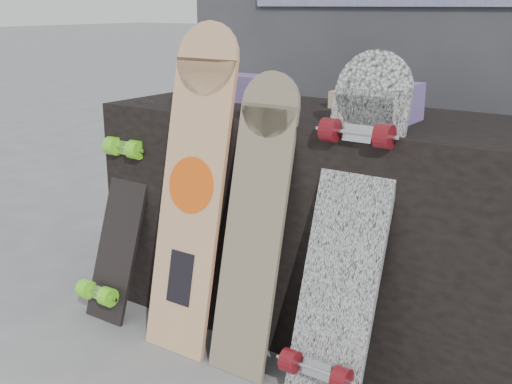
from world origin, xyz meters
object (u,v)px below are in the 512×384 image
Objects in this scene: longboard_cascadia at (348,226)px; skateboard_dark at (121,208)px; vendor_table at (324,221)px; longboard_geisha at (193,180)px; longboard_celtic at (256,216)px.

longboard_cascadia is 1.27× the size of skateboard_dark.
skateboard_dark is at bearing -153.20° from vendor_table.
longboard_geisha is at bearing -130.74° from vendor_table.
longboard_cascadia reaches higher than longboard_celtic.
vendor_table is 1.66× the size of longboard_celtic.
vendor_table is 0.51m from longboard_geisha.
longboard_geisha is at bearing -179.07° from longboard_cascadia.
longboard_geisha reaches higher than longboard_celtic.
longboard_cascadia reaches higher than vendor_table.
longboard_geisha reaches higher than longboard_cascadia.
vendor_table is 1.95× the size of skateboard_dark.
skateboard_dark is at bearing 179.72° from longboard_cascadia.
skateboard_dark is (-0.37, 0.01, -0.17)m from longboard_geisha.
longboard_cascadia is at bearing -0.28° from skateboard_dark.
longboard_cascadia is (0.32, 0.02, 0.02)m from longboard_celtic.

